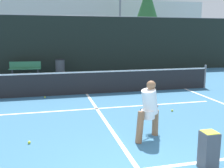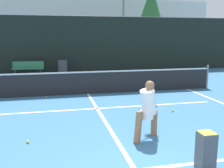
% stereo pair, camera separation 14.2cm
% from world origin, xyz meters
% --- Properties ---
extents(court_service_line, '(8.25, 0.10, 0.01)m').
position_xyz_m(court_service_line, '(0.00, 4.82, 0.00)').
color(court_service_line, white).
rests_on(court_service_line, ground).
extents(court_center_mark, '(0.10, 6.44, 0.01)m').
position_xyz_m(court_center_mark, '(0.00, 3.87, 0.00)').
color(court_center_mark, white).
rests_on(court_center_mark, ground).
extents(net, '(11.09, 0.09, 1.07)m').
position_xyz_m(net, '(0.00, 7.09, 0.51)').
color(net, slate).
rests_on(net, ground).
extents(fence_back, '(24.00, 0.06, 3.63)m').
position_xyz_m(fence_back, '(0.00, 13.69, 1.81)').
color(fence_back, black).
rests_on(fence_back, ground).
extents(player_practicing, '(0.92, 1.02, 1.38)m').
position_xyz_m(player_practicing, '(0.73, 2.04, 0.73)').
color(player_practicing, '#8C6042').
rests_on(player_practicing, ground).
extents(tennis_ball_scattered_0, '(0.07, 0.07, 0.07)m').
position_xyz_m(tennis_ball_scattered_0, '(1.64, 1.31, 0.03)').
color(tennis_ball_scattered_0, '#D1E033').
rests_on(tennis_ball_scattered_0, ground).
extents(tennis_ball_scattered_1, '(0.07, 0.07, 0.07)m').
position_xyz_m(tennis_ball_scattered_1, '(1.76, 4.64, 0.03)').
color(tennis_ball_scattered_1, '#D1E033').
rests_on(tennis_ball_scattered_1, ground).
extents(tennis_ball_scattered_2, '(0.07, 0.07, 0.07)m').
position_xyz_m(tennis_ball_scattered_2, '(-2.00, 2.35, 0.03)').
color(tennis_ball_scattered_2, '#D1E033').
rests_on(tennis_ball_scattered_2, ground).
extents(tennis_ball_scattered_3, '(0.07, 0.07, 0.07)m').
position_xyz_m(tennis_ball_scattered_3, '(-1.68, 6.79, 0.03)').
color(tennis_ball_scattered_3, '#D1E033').
rests_on(tennis_ball_scattered_3, ground).
extents(tennis_ball_scattered_5, '(0.07, 0.07, 0.07)m').
position_xyz_m(tennis_ball_scattered_5, '(2.29, 3.91, 0.03)').
color(tennis_ball_scattered_5, '#D1E033').
rests_on(tennis_ball_scattered_5, ground).
extents(ball_hopper, '(0.28, 0.28, 0.71)m').
position_xyz_m(ball_hopper, '(1.24, 0.41, 0.37)').
color(ball_hopper, '#4C4C51').
rests_on(ball_hopper, ground).
extents(courtside_bench, '(1.84, 0.54, 0.86)m').
position_xyz_m(courtside_bench, '(-2.85, 12.80, 0.48)').
color(courtside_bench, '#33724C').
rests_on(courtside_bench, ground).
extents(trash_bin, '(0.59, 0.59, 0.97)m').
position_xyz_m(trash_bin, '(-0.80, 12.77, 0.49)').
color(trash_bin, '#3F3F42').
rests_on(trash_bin, ground).
extents(parked_car, '(1.62, 4.06, 1.48)m').
position_xyz_m(parked_car, '(-2.53, 16.53, 0.63)').
color(parked_car, black).
rests_on(parked_car, ground).
extents(tree_west, '(2.86, 2.86, 7.63)m').
position_xyz_m(tree_west, '(8.92, 23.42, 5.38)').
color(tree_west, brown).
rests_on(tree_west, ground).
extents(building_far, '(36.00, 2.40, 6.62)m').
position_xyz_m(building_far, '(0.00, 28.78, 3.31)').
color(building_far, beige).
rests_on(building_far, ground).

